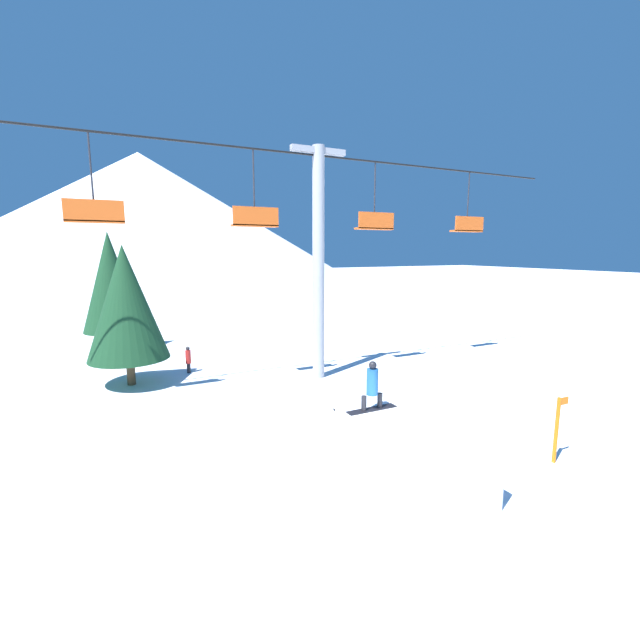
{
  "coord_description": "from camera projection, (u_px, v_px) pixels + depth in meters",
  "views": [
    {
      "loc": [
        -5.28,
        -6.92,
        5.53
      ],
      "look_at": [
        0.81,
        5.43,
        3.26
      ],
      "focal_mm": 24.0,
      "sensor_mm": 36.0,
      "label": 1
    }
  ],
  "objects": [
    {
      "name": "ground_plane",
      "position": [
        397.0,
        506.0,
        9.32
      ],
      "size": [
        220.0,
        220.0,
        0.0
      ],
      "primitive_type": "plane",
      "color": "white"
    },
    {
      "name": "mountain_ridge",
      "position": [
        142.0,
        220.0,
        66.82
      ],
      "size": [
        68.82,
        68.82,
        20.23
      ],
      "color": "silver",
      "rests_on": "ground_plane"
    },
    {
      "name": "snow_ramp",
      "position": [
        409.0,
        455.0,
        10.12
      ],
      "size": [
        2.18,
        3.59,
        1.46
      ],
      "color": "white",
      "rests_on": "ground_plane"
    },
    {
      "name": "snowboarder",
      "position": [
        372.0,
        386.0,
        10.89
      ],
      "size": [
        1.39,
        0.3,
        1.29
      ],
      "color": "black",
      "rests_on": "snow_ramp"
    },
    {
      "name": "chairlift",
      "position": [
        319.0,
        247.0,
        17.85
      ],
      "size": [
        25.83,
        0.5,
        9.68
      ],
      "color": "#9E9EA3",
      "rests_on": "ground_plane"
    },
    {
      "name": "pine_tree_near",
      "position": [
        126.0,
        303.0,
        17.17
      ],
      "size": [
        3.17,
        3.17,
        5.75
      ],
      "color": "#4C3823",
      "rests_on": "ground_plane"
    },
    {
      "name": "pine_tree_far",
      "position": [
        111.0,
        282.0,
        22.98
      ],
      "size": [
        3.07,
        3.07,
        6.51
      ],
      "color": "#4C3823",
      "rests_on": "ground_plane"
    },
    {
      "name": "trail_marker",
      "position": [
        557.0,
        428.0,
        11.1
      ],
      "size": [
        0.41,
        0.1,
        1.78
      ],
      "color": "orange",
      "rests_on": "ground_plane"
    },
    {
      "name": "distant_skier",
      "position": [
        188.0,
        359.0,
        19.29
      ],
      "size": [
        0.24,
        0.24,
        1.23
      ],
      "color": "black",
      "rests_on": "ground_plane"
    }
  ]
}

